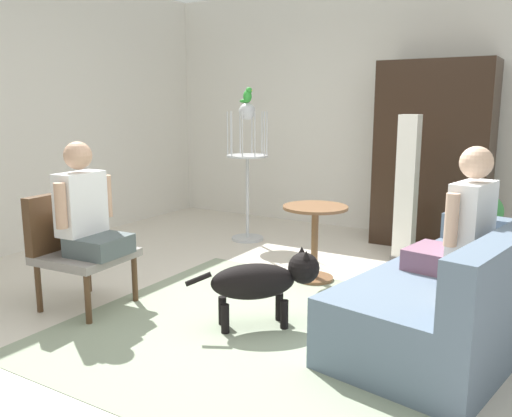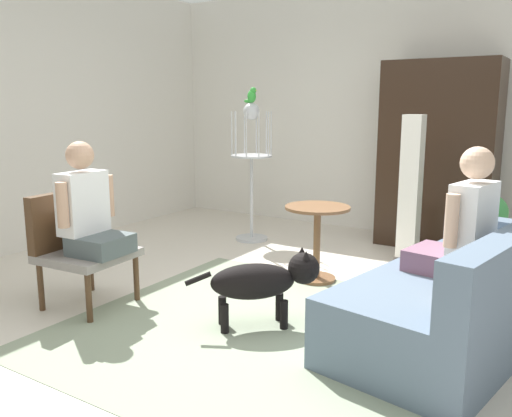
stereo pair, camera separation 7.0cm
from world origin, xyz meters
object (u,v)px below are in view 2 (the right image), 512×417
(couch, at_px, (465,296))
(person_on_couch, at_px, (463,226))
(round_end_table, at_px, (317,232))
(column_lamp, at_px, (410,191))
(armoire_cabinet, at_px, (439,156))
(person_on_armchair, at_px, (88,209))
(potted_plant, at_px, (484,223))
(dog, at_px, (264,280))
(parrot, at_px, (252,96))
(bird_cage_stand, at_px, (251,162))
(armchair, at_px, (76,240))

(couch, xyz_separation_m, person_on_couch, (-0.05, -0.02, 0.46))
(round_end_table, xyz_separation_m, column_lamp, (0.51, 0.96, 0.27))
(armoire_cabinet, bearing_deg, column_lamp, -94.08)
(person_on_armchair, distance_m, round_end_table, 1.89)
(column_lamp, bearing_deg, potted_plant, 3.06)
(dog, height_order, potted_plant, potted_plant)
(couch, height_order, parrot, parrot)
(round_end_table, bearing_deg, dog, -83.43)
(parrot, xyz_separation_m, armoire_cabinet, (1.80, 0.84, -0.62))
(dog, bearing_deg, person_on_armchair, -164.05)
(person_on_armchair, bearing_deg, round_end_table, 51.11)
(person_on_couch, relative_size, parrot, 4.85)
(bird_cage_stand, relative_size, potted_plant, 2.06)
(person_on_armchair, distance_m, parrot, 2.50)
(column_lamp, relative_size, armoire_cabinet, 0.72)
(dog, bearing_deg, armchair, -165.26)
(dog, bearing_deg, parrot, 124.60)
(person_on_couch, distance_m, potted_plant, 1.59)
(potted_plant, xyz_separation_m, column_lamp, (-0.66, -0.04, 0.24))
(person_on_couch, relative_size, round_end_table, 1.25)
(person_on_armchair, bearing_deg, couch, 19.93)
(person_on_armchair, bearing_deg, dog, 15.95)
(person_on_couch, height_order, person_on_armchair, person_on_couch)
(person_on_couch, height_order, armoire_cabinet, armoire_cabinet)
(dog, xyz_separation_m, parrot, (-1.36, 1.98, 1.27))
(bird_cage_stand, xyz_separation_m, potted_plant, (2.42, 0.10, -0.41))
(armchair, relative_size, column_lamp, 0.60)
(column_lamp, bearing_deg, person_on_armchair, -124.79)
(round_end_table, xyz_separation_m, armoire_cabinet, (0.56, 1.74, 0.55))
(bird_cage_stand, bearing_deg, person_on_couch, -30.05)
(armoire_cabinet, bearing_deg, person_on_armchair, -118.51)
(potted_plant, distance_m, column_lamp, 0.71)
(person_on_armchair, height_order, parrot, parrot)
(person_on_couch, xyz_separation_m, potted_plant, (-0.11, 1.56, -0.28))
(dog, xyz_separation_m, potted_plant, (1.05, 2.08, 0.13))
(person_on_armchair, distance_m, dog, 1.41)
(couch, height_order, round_end_table, couch)
(column_lamp, xyz_separation_m, armoire_cabinet, (0.06, 0.77, 0.28))
(armoire_cabinet, bearing_deg, couch, -71.41)
(column_lamp, distance_m, armoire_cabinet, 0.82)
(person_on_armchair, xyz_separation_m, round_end_table, (1.17, 1.45, -0.32))
(couch, bearing_deg, potted_plant, 95.82)
(dog, bearing_deg, person_on_couch, 24.06)
(person_on_armchair, bearing_deg, parrot, 91.80)
(bird_cage_stand, bearing_deg, parrot, -0.00)
(couch, distance_m, person_on_armchair, 2.69)
(round_end_table, height_order, potted_plant, potted_plant)
(couch, relative_size, armoire_cabinet, 1.10)
(person_on_couch, bearing_deg, parrot, 149.90)
(dog, height_order, armoire_cabinet, armoire_cabinet)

